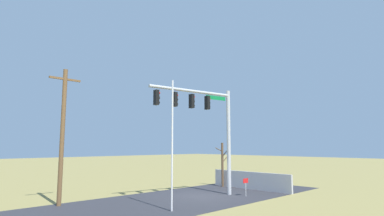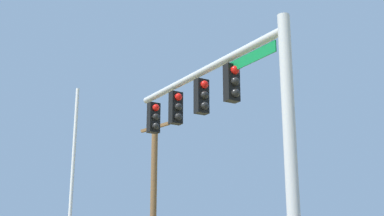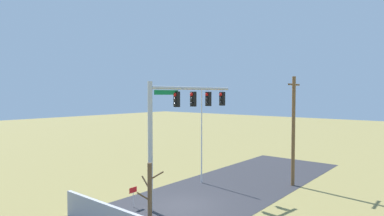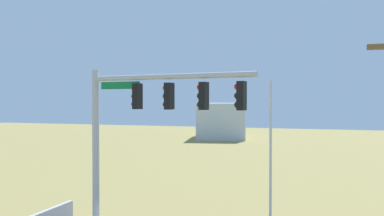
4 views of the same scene
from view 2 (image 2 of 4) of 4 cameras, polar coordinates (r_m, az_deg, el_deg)
The scene contains 3 objects.
signal_mast at distance 12.88m, azimuth 4.26°, elevation -1.89°, with size 6.70×1.25×7.56m.
flagpole at distance 15.28m, azimuth -13.12°, elevation -10.80°, with size 0.10×0.10×7.15m, color silver.
utility_pole at distance 21.58m, azimuth -4.23°, elevation -10.69°, with size 1.90×0.26×8.15m.
Camera 2 is at (8.76, -9.53, 2.39)m, focal length 48.96 mm.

